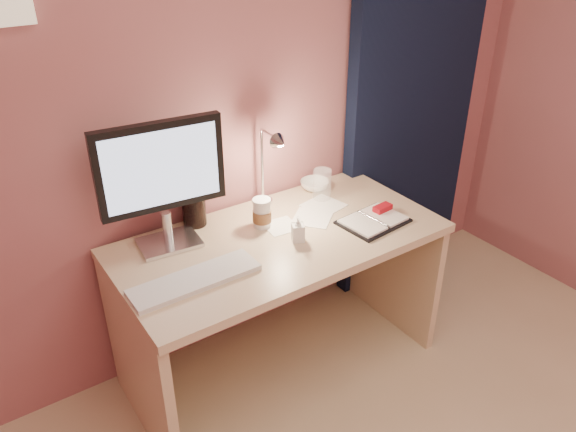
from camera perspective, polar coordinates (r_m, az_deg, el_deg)
room at (r=3.01m, az=11.38°, el=12.58°), size 3.50×3.50×3.50m
desk at (r=2.56m, az=-1.69°, el=-5.67°), size 1.40×0.70×0.73m
monitor at (r=2.23m, az=-12.76°, el=4.13°), size 0.50×0.20×0.54m
keyboard at (r=2.14m, az=-9.43°, el=-6.39°), size 0.50×0.15×0.02m
planner at (r=2.52m, az=8.73°, el=-0.37°), size 0.30×0.24×0.04m
paper_a at (r=2.63m, az=3.63°, el=1.09°), size 0.20×0.20×0.00m
paper_b at (r=2.46m, az=-0.74°, el=-1.03°), size 0.15×0.15×0.00m
paper_c at (r=2.52m, az=2.48°, el=-0.21°), size 0.23×0.23×0.00m
coffee_cup at (r=2.43m, az=-2.66°, el=0.23°), size 0.08×0.08×0.13m
clear_cup at (r=2.66m, az=3.48°, el=3.22°), size 0.09×0.09×0.15m
bowl at (r=2.77m, az=2.74°, el=3.17°), size 0.18×0.18×0.04m
lotion_bottle at (r=2.33m, az=1.02°, el=-1.32°), size 0.07×0.07×0.11m
dark_jar at (r=2.48m, az=-9.53°, el=0.66°), size 0.10×0.10×0.15m
desk_lamp at (r=2.48m, az=-1.42°, el=5.54°), size 0.09×0.24×0.39m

